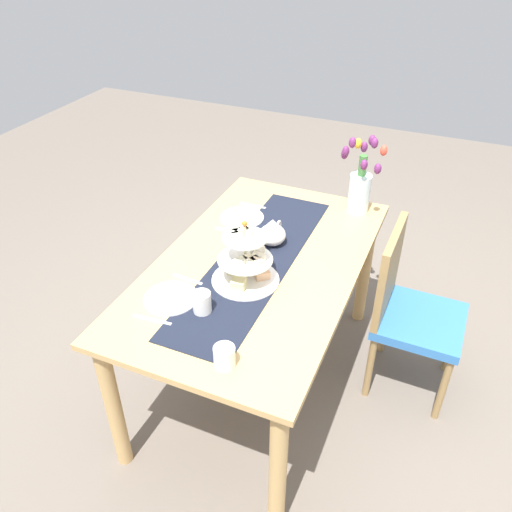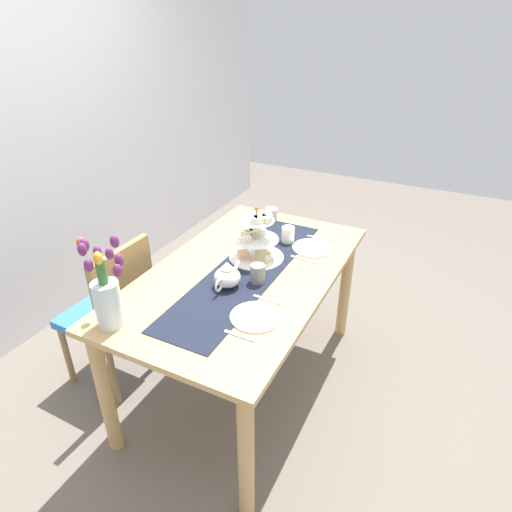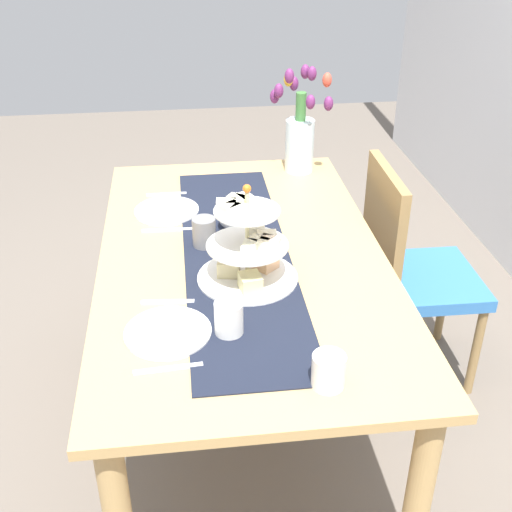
# 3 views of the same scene
# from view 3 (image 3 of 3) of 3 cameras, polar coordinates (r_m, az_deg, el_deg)

# --- Properties ---
(ground_plane) EXTENTS (8.00, 8.00, 0.00)m
(ground_plane) POSITION_cam_3_polar(r_m,az_deg,el_deg) (2.55, -1.01, -15.11)
(ground_plane) COLOR #6B6056
(dining_table) EXTENTS (1.55, 0.90, 0.78)m
(dining_table) POSITION_cam_3_polar(r_m,az_deg,el_deg) (2.13, -1.17, -2.52)
(dining_table) COLOR tan
(dining_table) RESTS_ON ground_plane
(chair_left) EXTENTS (0.43, 0.43, 0.91)m
(chair_left) POSITION_cam_3_polar(r_m,az_deg,el_deg) (2.61, 13.14, -0.90)
(chair_left) COLOR olive
(chair_left) RESTS_ON ground_plane
(table_runner) EXTENTS (1.29, 0.33, 0.00)m
(table_runner) POSITION_cam_3_polar(r_m,az_deg,el_deg) (2.07, -1.72, 0.18)
(table_runner) COLOR black
(table_runner) RESTS_ON dining_table
(tiered_cake_stand) EXTENTS (0.30, 0.30, 0.30)m
(tiered_cake_stand) POSITION_cam_3_polar(r_m,az_deg,el_deg) (1.89, -0.74, 0.60)
(tiered_cake_stand) COLOR beige
(tiered_cake_stand) RESTS_ON table_runner
(teapot) EXTENTS (0.24, 0.13, 0.14)m
(teapot) POSITION_cam_3_polar(r_m,az_deg,el_deg) (2.20, -1.68, 3.71)
(teapot) COLOR white
(teapot) RESTS_ON table_runner
(tulip_vase) EXTENTS (0.18, 0.23, 0.43)m
(tulip_vase) POSITION_cam_3_polar(r_m,az_deg,el_deg) (2.64, 3.85, 10.72)
(tulip_vase) COLOR silver
(tulip_vase) RESTS_ON dining_table
(cream_jug) EXTENTS (0.08, 0.08, 0.08)m
(cream_jug) POSITION_cam_3_polar(r_m,az_deg,el_deg) (1.55, 6.35, -9.94)
(cream_jug) COLOR white
(cream_jug) RESTS_ON dining_table
(dinner_plate_left) EXTENTS (0.23, 0.23, 0.01)m
(dinner_plate_left) POSITION_cam_3_polar(r_m,az_deg,el_deg) (2.36, -7.81, 3.95)
(dinner_plate_left) COLOR white
(dinner_plate_left) RESTS_ON dining_table
(fork_left) EXTENTS (0.02, 0.15, 0.01)m
(fork_left) POSITION_cam_3_polar(r_m,az_deg,el_deg) (2.49, -7.82, 5.37)
(fork_left) COLOR silver
(fork_left) RESTS_ON dining_table
(knife_left) EXTENTS (0.02, 0.17, 0.01)m
(knife_left) POSITION_cam_3_polar(r_m,az_deg,el_deg) (2.23, -7.79, 2.26)
(knife_left) COLOR silver
(knife_left) RESTS_ON dining_table
(dinner_plate_right) EXTENTS (0.23, 0.23, 0.01)m
(dinner_plate_right) POSITION_cam_3_polar(r_m,az_deg,el_deg) (1.74, -7.71, -6.63)
(dinner_plate_right) COLOR white
(dinner_plate_right) RESTS_ON dining_table
(fork_right) EXTENTS (0.03, 0.15, 0.01)m
(fork_right) POSITION_cam_3_polar(r_m,az_deg,el_deg) (1.86, -7.73, -4.01)
(fork_right) COLOR silver
(fork_right) RESTS_ON dining_table
(knife_right) EXTENTS (0.03, 0.17, 0.01)m
(knife_right) POSITION_cam_3_polar(r_m,az_deg,el_deg) (1.62, -7.67, -9.74)
(knife_right) COLOR silver
(knife_right) RESTS_ON dining_table
(mug_grey) EXTENTS (0.08, 0.08, 0.09)m
(mug_grey) POSITION_cam_3_polar(r_m,az_deg,el_deg) (2.10, -4.56, 2.10)
(mug_grey) COLOR slate
(mug_grey) RESTS_ON table_runner
(mug_white_text) EXTENTS (0.08, 0.08, 0.09)m
(mug_white_text) POSITION_cam_3_polar(r_m,az_deg,el_deg) (1.70, -2.39, -5.47)
(mug_white_text) COLOR white
(mug_white_text) RESTS_ON dining_table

